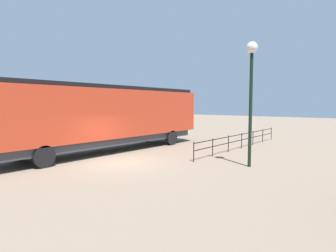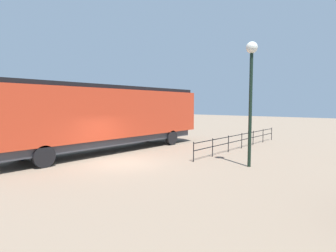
# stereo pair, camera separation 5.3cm
# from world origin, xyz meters

# --- Properties ---
(ground_plane) EXTENTS (120.00, 120.00, 0.00)m
(ground_plane) POSITION_xyz_m (0.00, 0.00, 0.00)
(ground_plane) COLOR #84705B
(locomotive) EXTENTS (2.94, 15.39, 4.25)m
(locomotive) POSITION_xyz_m (-3.44, 2.23, 2.38)
(locomotive) COLOR red
(locomotive) RESTS_ON ground_plane
(lamp_post) EXTENTS (0.56, 0.56, 6.08)m
(lamp_post) POSITION_xyz_m (5.48, 3.45, 4.44)
(lamp_post) COLOR black
(lamp_post) RESTS_ON ground_plane
(platform_fence) EXTENTS (0.05, 11.89, 1.08)m
(platform_fence) POSITION_xyz_m (2.72, 8.54, 0.71)
(platform_fence) COLOR black
(platform_fence) RESTS_ON ground_plane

